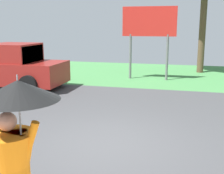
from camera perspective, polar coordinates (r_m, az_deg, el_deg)
ground_plane at (r=9.54m, az=3.59°, el=-4.42°), size 40.00×22.00×0.20m
monk_pedestrian at (r=3.68m, az=-18.75°, el=-14.16°), size 1.03×0.92×2.13m
pickup_truck at (r=13.35m, az=-20.09°, el=3.66°), size 5.20×2.28×1.88m
roadside_billboard at (r=14.41m, az=7.26°, el=11.56°), size 2.60×0.12×3.50m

